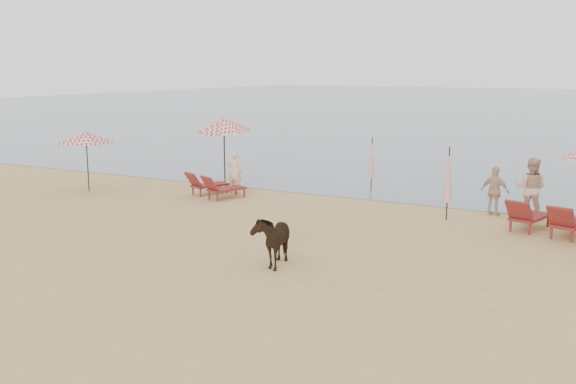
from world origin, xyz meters
The scene contains 12 objects.
ground centered at (0.00, 0.00, 0.00)m, with size 120.00×120.00×0.00m, color tan.
sea centered at (0.00, 80.00, 0.00)m, with size 160.00×140.00×0.06m, color #51606B.
lounger_cluster_left centered at (-4.64, 7.96, 0.42)m, with size 2.15×2.12×0.60m.
lounger_cluster_right centered at (7.31, 7.71, 0.46)m, with size 3.39×2.52×0.67m.
umbrella_open_left_a centered at (-9.51, 6.69, 2.06)m, with size 2.02×2.02×2.29m.
umbrella_open_left_b centered at (-5.93, 10.68, 2.38)m, with size 2.16×2.20×2.75m.
umbrella_closed_left centered at (0.05, 11.74, 1.27)m, with size 0.25×0.25×2.07m.
umbrella_closed_right centered at (3.81, 8.29, 1.40)m, with size 0.28×0.28×2.28m.
cow centered at (1.28, 1.76, 0.64)m, with size 0.69×1.51×1.28m, color black.
beachgoer_left centered at (-4.30, 8.90, 0.80)m, with size 0.58×0.38×1.60m, color #E2B58D.
beachgoer_right_a centered at (6.04, 9.73, 0.96)m, with size 0.93×0.72×1.91m, color tan.
beachgoer_right_b centered at (4.99, 9.61, 0.78)m, with size 0.92×0.38×1.57m, color tan.
Camera 1 is at (8.48, -11.10, 4.61)m, focal length 40.00 mm.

